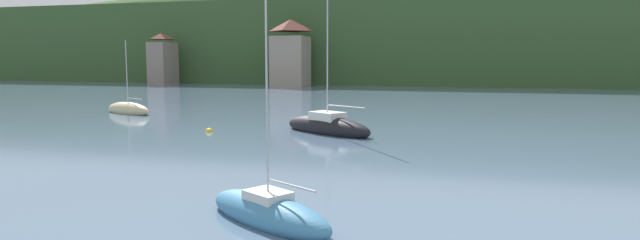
{
  "coord_description": "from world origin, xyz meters",
  "views": [
    {
      "loc": [
        5.41,
        22.03,
        4.99
      ],
      "look_at": [
        0.0,
        41.02,
        2.69
      ],
      "focal_mm": 29.81,
      "sensor_mm": 36.0,
      "label": 1
    }
  ],
  "objects_px": {
    "sailboat_mid_5": "(268,212)",
    "sailboat_far_10": "(327,127)",
    "mooring_buoy_far": "(209,132)",
    "sailboat_far_3": "(128,110)",
    "shore_building_west": "(163,59)",
    "shore_building_westcentral": "(290,54)"
  },
  "relations": [
    {
      "from": "shore_building_west",
      "to": "shore_building_westcentral",
      "type": "bearing_deg",
      "value": 0.49
    },
    {
      "from": "sailboat_mid_5",
      "to": "shore_building_westcentral",
      "type": "bearing_deg",
      "value": -40.49
    },
    {
      "from": "mooring_buoy_far",
      "to": "sailboat_mid_5",
      "type": "bearing_deg",
      "value": -57.47
    },
    {
      "from": "shore_building_westcentral",
      "to": "shore_building_west",
      "type": "bearing_deg",
      "value": -179.51
    },
    {
      "from": "shore_building_westcentral",
      "to": "sailboat_mid_5",
      "type": "xyz_separation_m",
      "value": [
        25.3,
        -75.31,
        -5.42
      ]
    },
    {
      "from": "sailboat_far_3",
      "to": "mooring_buoy_far",
      "type": "distance_m",
      "value": 15.6
    },
    {
      "from": "shore_building_west",
      "to": "sailboat_far_3",
      "type": "relative_size",
      "value": 1.4
    },
    {
      "from": "sailboat_far_10",
      "to": "mooring_buoy_far",
      "type": "distance_m",
      "value": 8.08
    },
    {
      "from": "sailboat_mid_5",
      "to": "mooring_buoy_far",
      "type": "bearing_deg",
      "value": -26.53
    },
    {
      "from": "shore_building_westcentral",
      "to": "sailboat_far_3",
      "type": "relative_size",
      "value": 1.69
    },
    {
      "from": "sailboat_far_3",
      "to": "mooring_buoy_far",
      "type": "relative_size",
      "value": 13.46
    },
    {
      "from": "sailboat_mid_5",
      "to": "sailboat_far_10",
      "type": "relative_size",
      "value": 0.7
    },
    {
      "from": "sailboat_far_3",
      "to": "sailboat_far_10",
      "type": "height_order",
      "value": "sailboat_far_10"
    },
    {
      "from": "sailboat_far_3",
      "to": "sailboat_mid_5",
      "type": "xyz_separation_m",
      "value": [
        24.03,
        -26.56,
        -0.03
      ]
    },
    {
      "from": "shore_building_westcentral",
      "to": "sailboat_mid_5",
      "type": "bearing_deg",
      "value": -71.43
    },
    {
      "from": "shore_building_westcentral",
      "to": "sailboat_mid_5",
      "type": "distance_m",
      "value": 79.63
    },
    {
      "from": "shore_building_west",
      "to": "sailboat_far_3",
      "type": "xyz_separation_m",
      "value": [
        27.0,
        -48.54,
        -4.43
      ]
    },
    {
      "from": "sailboat_mid_5",
      "to": "mooring_buoy_far",
      "type": "xyz_separation_m",
      "value": [
        -11.24,
        17.63,
        -0.3
      ]
    },
    {
      "from": "sailboat_far_3",
      "to": "sailboat_far_10",
      "type": "xyz_separation_m",
      "value": [
        20.69,
        -7.24,
        0.1
      ]
    },
    {
      "from": "shore_building_west",
      "to": "mooring_buoy_far",
      "type": "relative_size",
      "value": 18.91
    },
    {
      "from": "sailboat_far_10",
      "to": "mooring_buoy_far",
      "type": "bearing_deg",
      "value": 43.15
    },
    {
      "from": "sailboat_mid_5",
      "to": "sailboat_far_10",
      "type": "bearing_deg",
      "value": -49.23
    }
  ]
}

